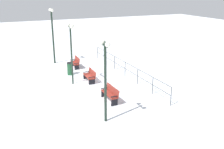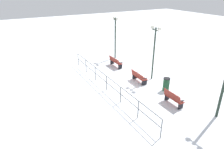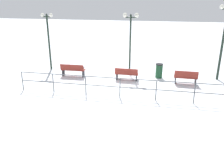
{
  "view_description": "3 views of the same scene",
  "coord_description": "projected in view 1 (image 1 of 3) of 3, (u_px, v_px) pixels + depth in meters",
  "views": [
    {
      "loc": [
        5.82,
        17.1,
        6.53
      ],
      "look_at": [
        -1.16,
        1.55,
        0.85
      ],
      "focal_mm": 41.6,
      "sensor_mm": 36.0,
      "label": 1
    },
    {
      "loc": [
        -9.06,
        -11.8,
        7.13
      ],
      "look_at": [
        -2.05,
        0.83,
        0.74
      ],
      "focal_mm": 32.63,
      "sensor_mm": 36.0,
      "label": 2
    },
    {
      "loc": [
        -14.44,
        -1.74,
        5.32
      ],
      "look_at": [
        -1.45,
        0.74,
        0.8
      ],
      "focal_mm": 36.52,
      "sensor_mm": 36.0,
      "label": 3
    }
  ],
  "objects": [
    {
      "name": "ground_plane",
      "position": [
        89.0,
        81.0,
        19.12
      ],
      "size": [
        80.0,
        80.0,
        0.0
      ],
      "primitive_type": "plane",
      "color": "white",
      "rests_on": "ground"
    },
    {
      "name": "bench_nearest",
      "position": [
        76.0,
        62.0,
        22.32
      ],
      "size": [
        0.53,
        1.45,
        0.92
      ],
      "rotation": [
        0.0,
        0.0,
        -0.02
      ],
      "color": "maroon",
      "rests_on": "ground"
    },
    {
      "name": "bench_second",
      "position": [
        90.0,
        76.0,
        19.01
      ],
      "size": [
        0.61,
        1.55,
        0.86
      ],
      "rotation": [
        0.0,
        0.0,
        -0.03
      ],
      "color": "maroon",
      "rests_on": "ground"
    },
    {
      "name": "bench_third",
      "position": [
        110.0,
        93.0,
        15.69
      ],
      "size": [
        0.53,
        1.69,
        0.9
      ],
      "rotation": [
        0.0,
        0.0,
        0.02
      ],
      "color": "maroon",
      "rests_on": "ground"
    },
    {
      "name": "lamppost_near",
      "position": [
        52.0,
        28.0,
        22.87
      ],
      "size": [
        0.29,
        1.0,
        4.88
      ],
      "color": "#1E2D23",
      "rests_on": "ground"
    },
    {
      "name": "lamppost_middle",
      "position": [
        71.0,
        40.0,
        17.69
      ],
      "size": [
        0.31,
        1.1,
        4.31
      ],
      "color": "#1E2D23",
      "rests_on": "ground"
    },
    {
      "name": "lamppost_far",
      "position": [
        105.0,
        68.0,
        12.54
      ],
      "size": [
        0.27,
        0.91,
        4.22
      ],
      "color": "#1E2D23",
      "rests_on": "ground"
    },
    {
      "name": "waterfront_railing",
      "position": [
        125.0,
        67.0,
        20.03
      ],
      "size": [
        0.05,
        11.8,
        1.16
      ],
      "color": "#4C5156",
      "rests_on": "ground"
    },
    {
      "name": "trash_bin",
      "position": [
        70.0,
        69.0,
        20.5
      ],
      "size": [
        0.48,
        0.48,
        0.99
      ],
      "color": "#1E4C2D",
      "rests_on": "ground"
    }
  ]
}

